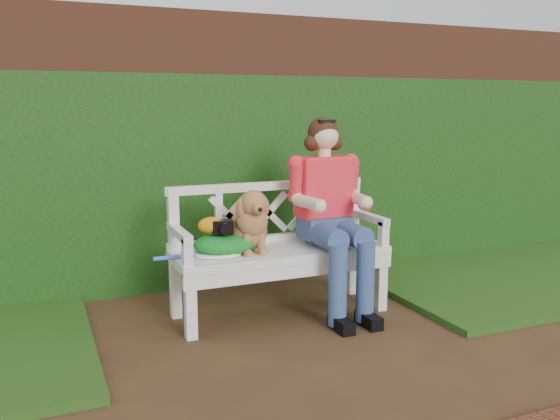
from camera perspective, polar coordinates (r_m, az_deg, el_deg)
name	(u,v)px	position (r m, az deg, el deg)	size (l,w,h in m)	color
ground	(304,361)	(3.55, 2.28, -14.33)	(60.00, 60.00, 0.00)	#3A2519
brick_wall	(209,149)	(5.03, -6.86, 5.83)	(10.00, 0.30, 2.20)	brown
ivy_hedge	(217,182)	(4.84, -6.08, 2.71)	(10.00, 0.18, 1.70)	#235B15
grass_right	(509,273)	(5.56, 21.21, -5.64)	(2.60, 2.00, 0.05)	#244415
garden_bench	(280,281)	(4.21, 0.00, -6.85)	(1.58, 0.60, 0.48)	white
seated_woman	(326,217)	(4.23, 4.47, -0.72)	(0.57, 0.76, 1.35)	#F65389
dog	(248,219)	(4.02, -3.05, -0.91)	(0.29, 0.40, 0.44)	olive
tennis_racket	(214,253)	(3.97, -6.36, -4.15)	(0.63, 0.26, 0.03)	white
green_bag	(225,243)	(3.99, -5.30, -3.18)	(0.43, 0.33, 0.15)	#148220
camera_item	(223,227)	(3.94, -5.53, -1.61)	(0.13, 0.10, 0.09)	black
baseball_glove	(211,225)	(3.95, -6.67, -1.46)	(0.17, 0.13, 0.11)	orange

